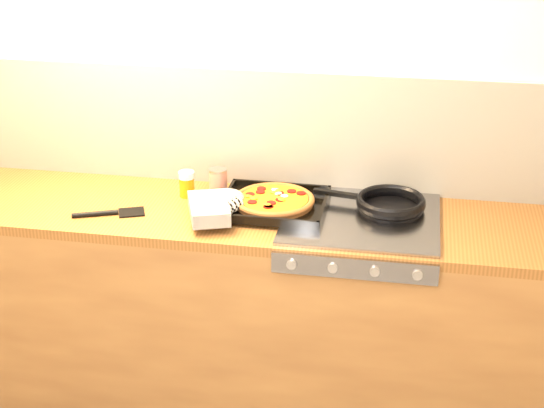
% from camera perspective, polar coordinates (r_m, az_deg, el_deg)
% --- Properties ---
extents(room_shell, '(3.20, 3.20, 3.20)m').
position_cam_1_polar(room_shell, '(3.48, -0.73, 5.15)').
color(room_shell, white).
rests_on(room_shell, ground).
extents(counter_run, '(3.20, 0.62, 0.90)m').
position_cam_1_polar(counter_run, '(3.52, -1.55, -7.21)').
color(counter_run, olive).
rests_on(counter_run, ground).
extents(stovetop, '(0.60, 0.56, 0.02)m').
position_cam_1_polar(stovetop, '(3.25, 6.14, -1.02)').
color(stovetop, gray).
rests_on(stovetop, counter_run).
extents(pizza_on_tray, '(0.55, 0.47, 0.07)m').
position_cam_1_polar(pizza_on_tray, '(3.28, -1.08, 0.10)').
color(pizza_on_tray, black).
rests_on(pizza_on_tray, stovetop).
extents(frying_pan, '(0.48, 0.32, 0.05)m').
position_cam_1_polar(frying_pan, '(3.32, 8.03, 0.04)').
color(frying_pan, black).
rests_on(frying_pan, stovetop).
extents(tomato_can, '(0.08, 0.08, 0.11)m').
position_cam_1_polar(tomato_can, '(3.47, -3.71, 1.56)').
color(tomato_can, maroon).
rests_on(tomato_can, counter_run).
extents(juice_glass, '(0.07, 0.07, 0.11)m').
position_cam_1_polar(juice_glass, '(3.45, -5.86, 1.39)').
color(juice_glass, orange).
rests_on(juice_glass, counter_run).
extents(wooden_spoon, '(0.30, 0.06, 0.02)m').
position_cam_1_polar(wooden_spoon, '(3.43, 0.31, 0.60)').
color(wooden_spoon, '#A66D46').
rests_on(wooden_spoon, counter_run).
extents(black_spatula, '(0.28, 0.15, 0.02)m').
position_cam_1_polar(black_spatula, '(3.34, -11.01, -0.62)').
color(black_spatula, black).
rests_on(black_spatula, counter_run).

